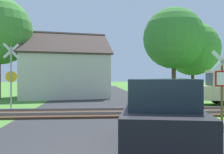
# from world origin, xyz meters

# --- Properties ---
(road_asphalt) EXTENTS (7.57, 80.00, 0.01)m
(road_asphalt) POSITION_xyz_m (0.00, 2.00, 0.00)
(road_asphalt) COLOR #2D2D30
(road_asphalt) RESTS_ON ground
(rail_track) EXTENTS (60.00, 2.60, 0.22)m
(rail_track) POSITION_xyz_m (0.00, 7.04, 0.06)
(rail_track) COLOR #422D1E
(rail_track) RESTS_ON ground
(stop_sign_near) EXTENTS (0.88, 0.16, 2.85)m
(stop_sign_near) POSITION_xyz_m (4.49, 4.23, 1.63)
(stop_sign_near) COLOR brown
(stop_sign_near) RESTS_ON ground
(crossing_sign_far) EXTENTS (0.86, 0.24, 3.73)m
(crossing_sign_far) POSITION_xyz_m (-5.14, 9.52, 2.06)
(crossing_sign_far) COLOR #9E9EA5
(crossing_sign_far) RESTS_ON ground
(house) EXTENTS (8.55, 7.30, 5.71)m
(house) POSITION_xyz_m (-3.07, 17.14, 2.02)
(house) COLOR beige
(house) RESTS_ON ground
(tree_right) EXTENTS (6.09, 6.09, 8.68)m
(tree_right) POSITION_xyz_m (7.57, 19.18, 5.62)
(tree_right) COLOR #513823
(tree_right) RESTS_ON ground
(tree_far) EXTENTS (6.03, 6.03, 7.95)m
(tree_far) POSITION_xyz_m (10.75, 22.18, 4.93)
(tree_far) COLOR #513823
(tree_far) RESTS_ON ground
(parked_car) EXTENTS (2.38, 4.24, 1.78)m
(parked_car) POSITION_xyz_m (1.05, 0.73, 0.89)
(parked_car) COLOR black
(parked_car) RESTS_ON ground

